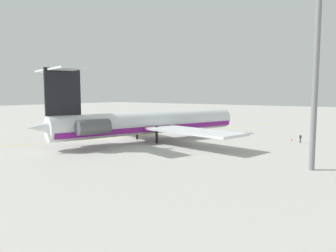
% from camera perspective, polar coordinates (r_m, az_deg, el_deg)
% --- Properties ---
extents(ground, '(382.87, 382.87, 0.00)m').
position_cam_1_polar(ground, '(72.77, -10.42, -1.85)').
color(ground, '#B7B5AD').
extents(main_jetliner, '(46.07, 41.29, 13.66)m').
position_cam_1_polar(main_jetliner, '(64.70, -3.76, 0.60)').
color(main_jetliner, silver).
rests_on(main_jetliner, ground).
extents(ground_crew_near_nose, '(0.27, 0.42, 1.70)m').
position_cam_1_polar(ground_crew_near_nose, '(67.73, 22.13, -1.84)').
color(ground_crew_near_nose, black).
rests_on(ground_crew_near_nose, ground).
extents(ground_crew_near_tail, '(0.29, 0.39, 1.79)m').
position_cam_1_polar(ground_crew_near_tail, '(94.86, 2.13, 0.70)').
color(ground_crew_near_tail, black).
rests_on(ground_crew_near_tail, ground).
extents(safety_cone_nose, '(0.40, 0.40, 0.55)m').
position_cam_1_polar(safety_cone_nose, '(70.48, 20.77, -2.16)').
color(safety_cone_nose, '#EA590F').
rests_on(safety_cone_nose, ground).
extents(taxiway_centreline, '(95.05, 33.41, 0.01)m').
position_cam_1_polar(taxiway_centreline, '(72.02, -8.41, -1.90)').
color(taxiway_centreline, gold).
rests_on(taxiway_centreline, ground).
extents(light_mast, '(4.00, 0.70, 29.16)m').
position_cam_1_polar(light_mast, '(44.33, 24.62, 13.35)').
color(light_mast, slate).
rests_on(light_mast, ground).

